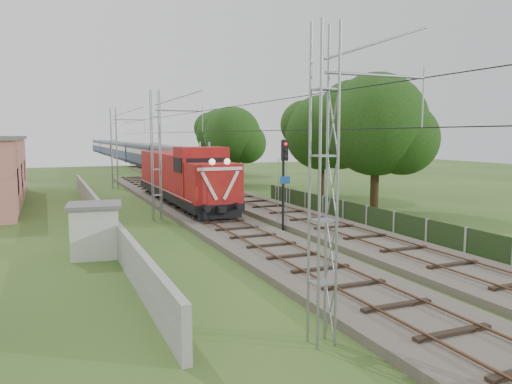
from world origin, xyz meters
name	(u,v)px	position (x,y,z in m)	size (l,w,h in m)	color
ground	(287,260)	(0.00, 0.00, 0.00)	(140.00, 140.00, 0.00)	#304E1D
track_main	(230,228)	(0.00, 7.00, 0.18)	(4.20, 70.00, 0.45)	#6B6054
track_side	(233,197)	(5.00, 20.00, 0.18)	(4.20, 80.00, 0.45)	#6B6054
catenary	(157,156)	(-2.95, 12.00, 4.05)	(3.31, 70.00, 8.00)	gray
boundary_wall	(99,212)	(-6.50, 12.00, 0.75)	(0.25, 40.00, 1.50)	#9E9E99
fence	(394,222)	(8.00, 3.00, 0.60)	(0.12, 32.00, 1.20)	black
locomotive	(183,176)	(0.00, 17.24, 2.28)	(3.06, 17.49, 4.44)	black
coach_rake	(125,150)	(5.00, 80.31, 2.39)	(2.85, 106.42, 3.29)	black
signal_post	(284,168)	(2.76, 5.91, 3.48)	(0.56, 0.44, 5.07)	black
relay_hut	(95,230)	(-7.40, 3.93, 1.18)	(2.55, 2.55, 2.34)	beige
tree_a	(377,126)	(11.61, 9.62, 5.94)	(7.34, 6.99, 9.52)	#3C2918
tree_b	(323,133)	(12.79, 18.83, 5.43)	(6.72, 6.40, 8.71)	#3C2918
tree_c	(233,136)	(9.32, 31.63, 5.19)	(6.42, 6.11, 8.32)	#3C2918
tree_d	(221,134)	(12.46, 44.90, 5.45)	(6.74, 6.42, 8.73)	#3C2918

